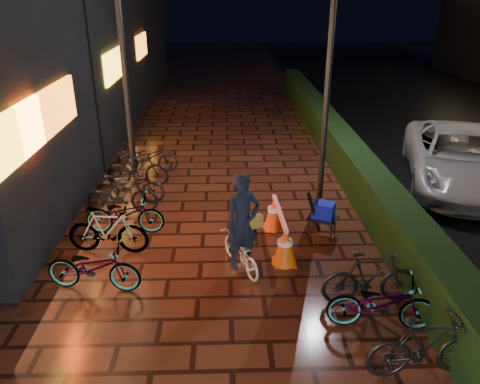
{
  "coord_description": "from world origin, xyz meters",
  "views": [
    {
      "loc": [
        -0.05,
        -5.98,
        4.82
      ],
      "look_at": [
        0.22,
        2.47,
        1.1
      ],
      "focal_mm": 35.0,
      "sensor_mm": 36.0,
      "label": 1
    }
  ],
  "objects_px": {
    "cyclist": "(242,236)",
    "van": "(460,158)",
    "traffic_barrier": "(279,228)",
    "cart_assembly": "(322,212)"
  },
  "relations": [
    {
      "from": "van",
      "to": "cyclist",
      "type": "distance_m",
      "value": 7.01
    },
    {
      "from": "cart_assembly",
      "to": "van",
      "type": "bearing_deg",
      "value": 33.33
    },
    {
      "from": "traffic_barrier",
      "to": "van",
      "type": "bearing_deg",
      "value": 30.94
    },
    {
      "from": "cyclist",
      "to": "van",
      "type": "bearing_deg",
      "value": 34.05
    },
    {
      "from": "traffic_barrier",
      "to": "cart_assembly",
      "type": "height_order",
      "value": "cart_assembly"
    },
    {
      "from": "cyclist",
      "to": "traffic_barrier",
      "type": "bearing_deg",
      "value": 49.27
    },
    {
      "from": "van",
      "to": "traffic_barrier",
      "type": "bearing_deg",
      "value": -132.51
    },
    {
      "from": "van",
      "to": "cart_assembly",
      "type": "height_order",
      "value": "van"
    },
    {
      "from": "cart_assembly",
      "to": "cyclist",
      "type": "bearing_deg",
      "value": -144.28
    },
    {
      "from": "van",
      "to": "cart_assembly",
      "type": "xyz_separation_m",
      "value": [
        -4.1,
        -2.69,
        -0.18
      ]
    }
  ]
}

